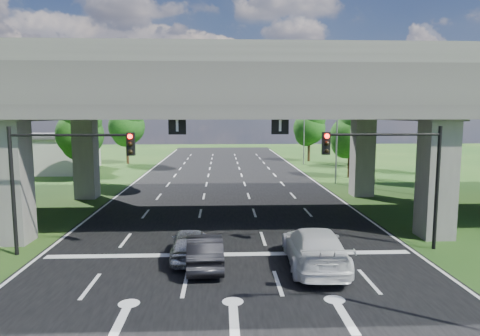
{
  "coord_description": "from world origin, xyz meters",
  "views": [
    {
      "loc": [
        -0.37,
        -15.85,
        6.51
      ],
      "look_at": [
        0.64,
        7.25,
        3.64
      ],
      "focal_mm": 32.0,
      "sensor_mm": 36.0,
      "label": 1
    }
  ],
  "objects": [
    {
      "name": "ground",
      "position": [
        0.0,
        0.0,
        0.0
      ],
      "size": [
        160.0,
        160.0,
        0.0
      ],
      "primitive_type": "plane",
      "color": "#183F14",
      "rests_on": "ground"
    },
    {
      "name": "road",
      "position": [
        0.0,
        10.0,
        0.01
      ],
      "size": [
        18.0,
        120.0,
        0.03
      ],
      "primitive_type": "cube",
      "color": "black",
      "rests_on": "ground"
    },
    {
      "name": "overpass",
      "position": [
        0.0,
        12.0,
        7.92
      ],
      "size": [
        80.0,
        15.0,
        10.0
      ],
      "color": "#383633",
      "rests_on": "ground"
    },
    {
      "name": "warehouse",
      "position": [
        -26.0,
        35.0,
        2.0
      ],
      "size": [
        20.0,
        10.0,
        4.0
      ],
      "primitive_type": "cube",
      "color": "#9E9E99",
      "rests_on": "ground"
    },
    {
      "name": "signal_right",
      "position": [
        7.82,
        3.94,
        4.19
      ],
      "size": [
        5.76,
        0.54,
        6.0
      ],
      "color": "black",
      "rests_on": "ground"
    },
    {
      "name": "signal_left",
      "position": [
        -7.82,
        3.94,
        4.19
      ],
      "size": [
        5.76,
        0.54,
        6.0
      ],
      "color": "black",
      "rests_on": "ground"
    },
    {
      "name": "streetlight_far",
      "position": [
        10.1,
        24.0,
        5.85
      ],
      "size": [
        3.38,
        0.25,
        10.0
      ],
      "color": "gray",
      "rests_on": "ground"
    },
    {
      "name": "streetlight_beyond",
      "position": [
        10.1,
        40.0,
        5.85
      ],
      "size": [
        3.38,
        0.25,
        10.0
      ],
      "color": "gray",
      "rests_on": "ground"
    },
    {
      "name": "tree_left_near",
      "position": [
        -13.95,
        26.0,
        4.82
      ],
      "size": [
        4.5,
        4.5,
        7.8
      ],
      "color": "black",
      "rests_on": "ground"
    },
    {
      "name": "tree_left_mid",
      "position": [
        -16.95,
        34.0,
        4.17
      ],
      "size": [
        3.91,
        3.9,
        6.76
      ],
      "color": "black",
      "rests_on": "ground"
    },
    {
      "name": "tree_left_far",
      "position": [
        -12.95,
        42.0,
        5.14
      ],
      "size": [
        4.8,
        4.8,
        8.32
      ],
      "color": "black",
      "rests_on": "ground"
    },
    {
      "name": "tree_right_near",
      "position": [
        13.05,
        28.0,
        4.5
      ],
      "size": [
        4.2,
        4.2,
        7.28
      ],
      "color": "black",
      "rests_on": "ground"
    },
    {
      "name": "tree_right_mid",
      "position": [
        16.05,
        36.0,
        4.17
      ],
      "size": [
        3.91,
        3.9,
        6.76
      ],
      "color": "black",
      "rests_on": "ground"
    },
    {
      "name": "tree_right_far",
      "position": [
        12.05,
        44.0,
        4.82
      ],
      "size": [
        4.5,
        4.5,
        7.8
      ],
      "color": "black",
      "rests_on": "ground"
    },
    {
      "name": "car_silver",
      "position": [
        -1.83,
        3.0,
        0.72
      ],
      "size": [
        1.78,
        4.13,
        1.39
      ],
      "primitive_type": "imported",
      "rotation": [
        0.0,
        0.0,
        3.18
      ],
      "color": "#B3B6BB",
      "rests_on": "road"
    },
    {
      "name": "car_dark",
      "position": [
        -1.11,
        1.99,
        0.73
      ],
      "size": [
        1.71,
        4.33,
        1.4
      ],
      "primitive_type": "imported",
      "rotation": [
        0.0,
        0.0,
        3.2
      ],
      "color": "black",
      "rests_on": "road"
    },
    {
      "name": "car_white",
      "position": [
        3.6,
        1.74,
        0.87
      ],
      "size": [
        2.6,
        5.89,
        1.68
      ],
      "primitive_type": "imported",
      "rotation": [
        0.0,
        0.0,
        3.1
      ],
      "color": "silver",
      "rests_on": "road"
    }
  ]
}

